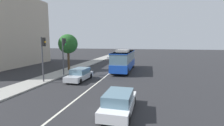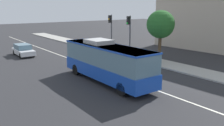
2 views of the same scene
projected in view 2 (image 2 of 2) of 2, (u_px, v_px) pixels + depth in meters
ground_plane at (119, 77)px, 21.89m from camera, size 160.00×160.00×0.00m
sidewalk_kerb at (170, 65)px, 25.93m from camera, size 80.00×2.97×0.14m
lane_centre_line at (119, 77)px, 21.89m from camera, size 76.00×0.16×0.01m
transit_bus at (107, 61)px, 20.11m from camera, size 10.02×2.56×3.46m
sedan_white at (23, 50)px, 31.40m from camera, size 4.53×1.88×1.46m
sedan_silver at (97, 54)px, 28.90m from camera, size 4.56×1.97×1.46m
traffic_light_near_corner at (129, 30)px, 28.49m from camera, size 0.33×0.62×5.20m
traffic_light_mid_block at (111, 27)px, 31.81m from camera, size 0.33×0.62×5.20m
street_tree_kerbside_left at (161, 25)px, 26.18m from camera, size 3.04×3.04×5.87m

